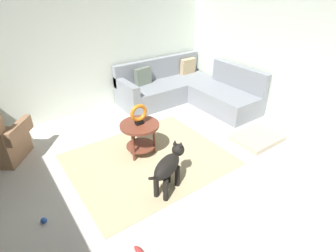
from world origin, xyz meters
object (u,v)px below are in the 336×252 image
(dog_toy_ball, at_px, (44,221))
(sectional_couch, at_px, (187,90))
(dog_bed_mat, at_px, (257,138))
(dog, at_px, (169,166))
(torus_sculpture, at_px, (139,114))
(side_table, at_px, (140,131))
(dog_toy_bone, at_px, (139,252))

(dog_toy_ball, bearing_deg, sectional_couch, 25.42)
(dog_bed_mat, distance_m, dog_toy_ball, 3.47)
(sectional_couch, bearing_deg, dog, -134.03)
(torus_sculpture, xyz_separation_m, dog_toy_ball, (-1.62, -0.54, -0.68))
(side_table, distance_m, torus_sculpture, 0.29)
(sectional_couch, relative_size, side_table, 3.75)
(dog_bed_mat, relative_size, dog_toy_bone, 4.44)
(side_table, bearing_deg, dog, -97.25)
(dog_toy_ball, bearing_deg, dog_bed_mat, -4.91)
(side_table, height_order, dog_bed_mat, side_table)
(side_table, xyz_separation_m, torus_sculpture, (0.00, -0.00, 0.29))
(dog_bed_mat, bearing_deg, sectional_couch, 89.84)
(side_table, distance_m, dog_toy_bone, 1.83)
(side_table, height_order, dog_toy_bone, side_table)
(torus_sculpture, xyz_separation_m, dog_toy_bone, (-0.92, -1.53, -0.68))
(torus_sculpture, bearing_deg, sectional_couch, 30.99)
(dog, bearing_deg, dog_toy_ball, -129.24)
(dog_toy_ball, bearing_deg, dog, -14.19)
(side_table, height_order, dog, dog)
(dog_toy_bone, bearing_deg, dog_toy_ball, 125.15)
(sectional_couch, bearing_deg, dog_bed_mat, -90.16)
(sectional_couch, xyz_separation_m, torus_sculpture, (-1.84, -1.11, 0.42))
(dog_bed_mat, distance_m, dog_toy_bone, 2.84)
(torus_sculpture, height_order, dog, torus_sculpture)
(sectional_couch, bearing_deg, torus_sculpture, -149.01)
(dog_toy_ball, bearing_deg, dog_toy_bone, -54.85)
(torus_sculpture, xyz_separation_m, dog_bed_mat, (1.83, -0.84, -0.67))
(sectional_couch, height_order, side_table, sectional_couch)
(sectional_couch, relative_size, dog_toy_ball, 31.80)
(dog, height_order, dog_toy_ball, dog)
(side_table, bearing_deg, dog_toy_bone, -121.18)
(sectional_couch, xyz_separation_m, dog, (-1.96, -2.02, 0.09))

